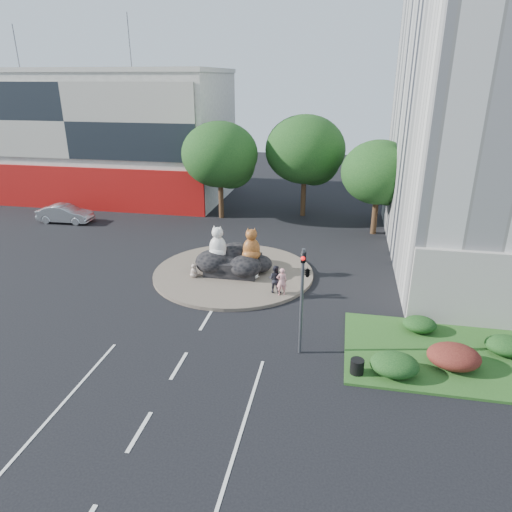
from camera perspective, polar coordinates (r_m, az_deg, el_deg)
The scene contains 22 objects.
ground at distance 20.47m, azimuth -9.61°, elevation -13.37°, with size 120.00×120.00×0.00m, color black.
roundabout_island at distance 28.79m, azimuth -2.83°, elevation -2.10°, with size 10.00×10.00×0.20m, color brown.
rock_plinth at distance 28.57m, azimuth -2.85°, elevation -1.09°, with size 3.20×2.60×0.90m, color black, non-canonical shape.
shophouse_block at distance 50.20m, azimuth -18.79°, elevation 14.17°, with size 25.20×12.30×17.40m.
grass_verge at distance 22.59m, azimuth 24.05°, elevation -11.33°, with size 10.00×6.00×0.12m, color #244F1A.
tree_left at distance 39.58m, azimuth -4.41°, elevation 12.16°, with size 6.46×6.46×8.27m.
tree_mid at distance 40.27m, azimuth 6.25°, elevation 12.70°, with size 6.84×6.84×8.76m.
tree_right at distance 36.44m, azimuth 15.17°, elevation 9.70°, with size 5.70×5.70×7.30m.
hedge_near_green at distance 20.09m, azimuth 16.92°, elevation -12.85°, with size 2.00×1.60×0.90m, color black.
hedge_red at distance 21.36m, azimuth 23.50°, elevation -11.46°, with size 2.20×1.76×0.99m, color #481413.
hedge_mid_green at distance 23.34m, azimuth 28.81°, elevation -9.78°, with size 1.80×1.44×0.81m, color black.
hedge_back_green at distance 23.59m, azimuth 19.76°, elevation -8.03°, with size 1.60×1.28×0.72m, color black.
traffic_light at distance 19.37m, azimuth 6.11°, elevation -2.96°, with size 0.44×1.24×5.00m.
street_lamp at distance 25.45m, azimuth 25.11°, elevation 3.34°, with size 2.34×0.22×8.06m.
cat_white at distance 28.21m, azimuth -4.81°, elevation 1.79°, with size 1.25×1.08×2.08m, color silver, non-canonical shape.
cat_tabby at distance 27.84m, azimuth -0.58°, elevation 1.56°, with size 1.22×1.06×2.04m, color #C67329, non-canonical shape.
kitten_calico at distance 28.03m, azimuth -7.78°, elevation -1.75°, with size 0.53×0.46×0.88m, color beige, non-canonical shape.
kitten_white at distance 27.58m, azimuth -0.15°, elevation -2.03°, with size 0.48×0.42×0.80m, color white, non-canonical shape.
pedestrian_pink at distance 25.40m, azimuth 3.23°, elevation -3.21°, with size 0.59×0.39×1.61m, color pink.
pedestrian_dark at distance 25.67m, azimuth 2.39°, elevation -2.89°, with size 0.79×0.62×1.63m, color black.
parked_car at distance 42.22m, azimuth -22.75°, elevation 4.89°, with size 1.61×4.62×1.52m, color #A9ADB1.
litter_bin at distance 19.85m, azimuth 12.52°, elevation -13.31°, with size 0.57×0.57×0.63m, color black.
Camera 1 is at (6.42, -15.61, 11.58)m, focal length 32.00 mm.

